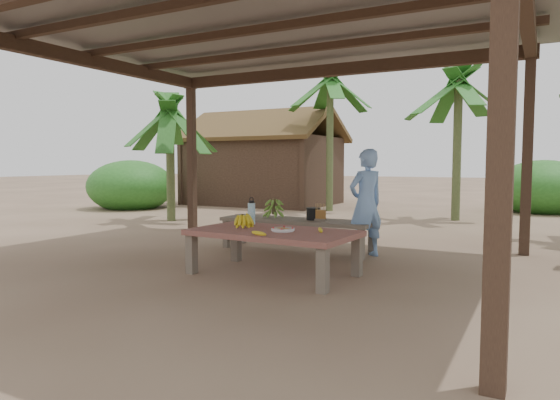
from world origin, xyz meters
The scene contains 17 objects.
ground centered at (0.00, 0.00, 0.00)m, with size 80.00×80.00×0.00m, color brown.
pavilion centered at (-0.01, -0.01, 2.78)m, with size 6.60×5.60×2.95m.
work_table centered at (0.38, -0.35, 0.43)m, with size 1.86×1.11×0.50m.
bench centered at (-0.07, 1.14, 0.39)m, with size 2.20×0.62×0.45m.
ripe_banana_bunch centered at (-0.08, -0.26, 0.58)m, with size 0.27×0.23×0.16m, color yellow, non-canonical shape.
plate centered at (0.51, -0.38, 0.52)m, with size 0.26×0.26×0.04m.
loose_banana_front centered at (0.44, -0.77, 0.52)m, with size 0.04×0.16×0.04m, color yellow.
loose_banana_side centered at (0.90, -0.24, 0.52)m, with size 0.04×0.15×0.04m, color yellow.
water_flask centered at (-0.11, -0.01, 0.64)m, with size 0.09×0.09×0.33m.
green_banana_stalk centered at (-0.43, 1.14, 0.60)m, with size 0.26×0.26×0.30m, color #598C2D, non-canonical shape.
cooking_pot centered at (0.18, 1.17, 0.53)m, with size 0.19×0.19×0.16m, color black.
skewer_rack centered at (0.33, 1.10, 0.57)m, with size 0.18×0.08×0.24m, color #A57F47, non-canonical shape.
woman centered at (0.94, 1.17, 0.71)m, with size 0.52×0.34×1.43m, color #739BD9.
hut centered at (-4.50, 8.00, 1.10)m, with size 4.40×3.43×2.85m.
banana_plant_n centered at (1.34, 6.12, 2.72)m, with size 1.80×1.80×3.21m.
banana_plant_nw centered at (-1.89, 6.84, 3.13)m, with size 1.80×1.80×3.63m.
banana_plant_w centered at (-4.05, 3.17, 2.07)m, with size 1.80×1.80×2.54m.
Camera 1 is at (3.00, -5.15, 1.24)m, focal length 32.00 mm.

